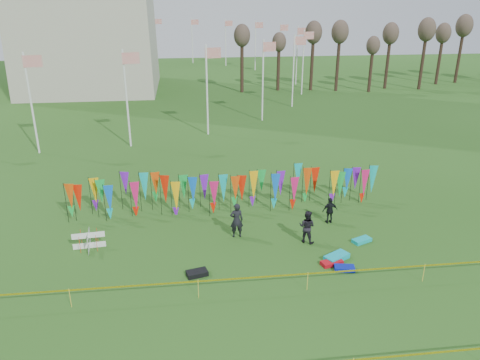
{
  "coord_description": "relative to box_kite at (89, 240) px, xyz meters",
  "views": [
    {
      "loc": [
        -2.16,
        -17.97,
        12.04
      ],
      "look_at": [
        0.79,
        6.0,
        2.42
      ],
      "focal_mm": 35.0,
      "sensor_mm": 36.0,
      "label": 1
    }
  ],
  "objects": [
    {
      "name": "kite_bag_teal",
      "position": [
        13.99,
        -1.05,
        -0.36
      ],
      "size": [
        1.12,
        0.84,
        0.19
      ],
      "primitive_type": "cube",
      "rotation": [
        0.0,
        0.0,
        0.4
      ],
      "color": "#0CB0B3",
      "rests_on": "ground"
    },
    {
      "name": "kite_bag_blue",
      "position": [
        12.21,
        -3.52,
        -0.36
      ],
      "size": [
        1.0,
        0.65,
        0.19
      ],
      "primitive_type": "cube",
      "rotation": [
        0.0,
        0.0,
        -0.19
      ],
      "color": "#0A1AA3",
      "rests_on": "ground"
    },
    {
      "name": "flagpole_ring",
      "position": [
        -6.78,
        44.37,
        3.54
      ],
      "size": [
        57.4,
        56.16,
        8.0
      ],
      "color": "silver",
      "rests_on": "ground"
    },
    {
      "name": "caution_tape_near",
      "position": [
        6.99,
        -4.85,
        0.32
      ],
      "size": [
        26.0,
        0.02,
        0.9
      ],
      "color": "#DCD704",
      "rests_on": "ground"
    },
    {
      "name": "ground",
      "position": [
        7.22,
        -3.63,
        -0.46
      ],
      "size": [
        160.0,
        160.0,
        0.0
      ],
      "primitive_type": "plane",
      "color": "#214A14",
      "rests_on": "ground"
    },
    {
      "name": "person_left",
      "position": [
        7.57,
        0.33,
        0.51
      ],
      "size": [
        0.72,
        0.54,
        1.93
      ],
      "primitive_type": "imported",
      "rotation": [
        0.0,
        0.0,
        3.17
      ],
      "color": "black",
      "rests_on": "ground"
    },
    {
      "name": "kite_bag_red",
      "position": [
        11.77,
        -2.98,
        -0.36
      ],
      "size": [
        1.14,
        0.75,
        0.19
      ],
      "primitive_type": "cube",
      "rotation": [
        0.0,
        0.0,
        0.28
      ],
      "color": "red",
      "rests_on": "ground"
    },
    {
      "name": "box_kite",
      "position": [
        0.0,
        0.0,
        0.0
      ],
      "size": [
        0.82,
        0.82,
        0.91
      ],
      "rotation": [
        0.0,
        0.0,
        0.1
      ],
      "color": "red",
      "rests_on": "ground"
    },
    {
      "name": "kite_bag_turquoise",
      "position": [
        12.14,
        -2.56,
        -0.33
      ],
      "size": [
        1.39,
        1.16,
        0.25
      ],
      "primitive_type": "cube",
      "rotation": [
        0.0,
        0.0,
        0.52
      ],
      "color": "#0DB3C5",
      "rests_on": "ground"
    },
    {
      "name": "banner_row",
      "position": [
        7.49,
        3.77,
        0.98
      ],
      "size": [
        18.64,
        0.64,
        2.32
      ],
      "color": "black",
      "rests_on": "ground"
    },
    {
      "name": "tree_line",
      "position": [
        39.22,
        40.37,
        5.71
      ],
      "size": [
        53.92,
        1.92,
        7.84
      ],
      "color": "#3C281E",
      "rests_on": "ground"
    },
    {
      "name": "person_mid",
      "position": [
        11.11,
        -0.68,
        0.43
      ],
      "size": [
        1.01,
        0.92,
        1.77
      ],
      "primitive_type": "imported",
      "rotation": [
        0.0,
        0.0,
        2.56
      ],
      "color": "black",
      "rests_on": "ground"
    },
    {
      "name": "kite_bag_black",
      "position": [
        5.34,
        -3.13,
        -0.35
      ],
      "size": [
        1.06,
        0.77,
        0.22
      ],
      "primitive_type": "cube",
      "rotation": [
        0.0,
        0.0,
        0.25
      ],
      "color": "black",
      "rests_on": "ground"
    },
    {
      "name": "person_right",
      "position": [
        12.96,
        1.3,
        0.3
      ],
      "size": [
        0.94,
        0.59,
        1.52
      ],
      "primitive_type": "imported",
      "rotation": [
        0.0,
        0.0,
        3.24
      ],
      "color": "black",
      "rests_on": "ground"
    }
  ]
}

